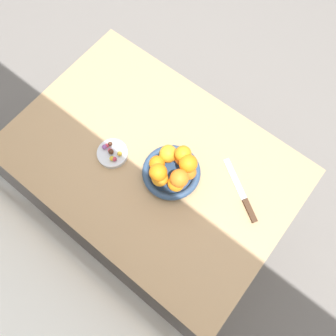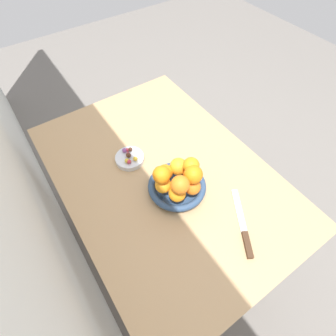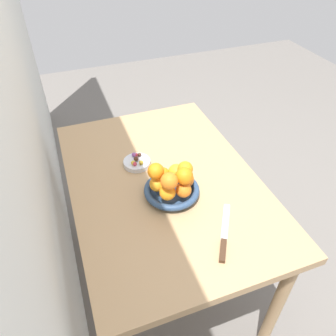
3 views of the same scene
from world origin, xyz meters
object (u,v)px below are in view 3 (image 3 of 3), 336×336
Objects in this scene: orange_3 at (184,190)px; orange_8 at (156,171)px; orange_0 at (163,175)px; candy_ball_5 at (141,163)px; orange_5 at (176,172)px; candy_ball_2 at (136,155)px; candy_dish at (137,163)px; orange_6 at (184,176)px; candy_ball_6 at (134,155)px; candy_ball_7 at (135,164)px; knife at (224,236)px; dining_table at (164,194)px; candy_ball_1 at (136,159)px; candy_ball_4 at (139,155)px; orange_2 at (168,192)px; candy_ball_0 at (133,163)px; candy_ball_3 at (136,158)px; orange_7 at (169,181)px; orange_9 at (185,169)px; fruit_bowl at (172,191)px; orange_1 at (157,184)px; orange_4 at (186,179)px.

orange_8 reaches higher than orange_3.
candy_ball_5 is (0.15, 0.05, -0.04)m from orange_0.
candy_ball_2 is at bearing 25.81° from orange_5.
orange_6 is (-0.28, -0.11, 0.12)m from candy_dish.
orange_3 is at bearing -128.72° from orange_8.
orange_6 is (0.01, -0.00, 0.06)m from orange_3.
orange_3 is at bearing -161.62° from candy_ball_6.
candy_ball_7 reaches higher than knife.
orange_3 is (-0.15, -0.03, 0.16)m from dining_table.
candy_ball_5 is (-0.03, -0.01, -0.00)m from candy_ball_1.
orange_6 is 0.33m from candy_ball_4.
orange_6 reaches higher than orange_2.
candy_ball_1 is 0.03m from candy_ball_4.
orange_3 is 3.13× the size of candy_ball_0.
candy_ball_3 is at bearing 4.65° from orange_8.
candy_ball_5 is 0.07m from candy_ball_6.
candy_ball_3 is (0.03, -0.02, -0.00)m from candy_ball_0.
candy_ball_2 is at bearing 17.88° from orange_6.
dining_table is at bearing -11.50° from orange_7.
orange_6 is 0.04m from orange_9.
fruit_bowl is 12.37× the size of candy_ball_3.
orange_6 is at bearing -123.48° from orange_1.
candy_dish is 0.04m from candy_ball_4.
orange_3 is 2.86× the size of candy_ball_1.
candy_ball_3 is 0.99× the size of candy_ball_7.
candy_ball_4 is at bearing -47.88° from candy_ball_3.
dining_table is at bearing -138.16° from candy_ball_0.
orange_7 reaches higher than candy_ball_5.
orange_7 is 0.28m from candy_ball_5.
orange_7 is 3.63× the size of candy_ball_3.
orange_1 is at bearing -168.92° from candy_ball_7.
fruit_bowl is 0.28m from knife.
orange_7 reaches higher than candy_ball_7.
candy_dish reaches higher than dining_table.
candy_ball_1 is 0.09× the size of knife.
candy_ball_1 reaches higher than candy_ball_4.
orange_5 reaches higher than candy_ball_7.
candy_ball_3 is 1.02× the size of candy_ball_4.
candy_dish is 0.02m from candy_ball_3.
orange_5 reaches higher than dining_table.
orange_0 is (-0.18, -0.06, 0.06)m from candy_dish.
knife is at bearing -160.46° from candy_ball_3.
candy_ball_6 is at bearing 26.89° from orange_4.
candy_ball_7 is (0.00, 0.03, -0.00)m from candy_ball_5.
candy_ball_0 is (-0.02, 0.02, 0.02)m from candy_dish.
orange_9 is at bearing -151.82° from candy_ball_5.
orange_9 is 0.28m from knife.
candy_ball_6 is at bearing 18.38° from orange_3.
knife is at bearing -161.11° from candy_ball_6.
knife is (-0.48, -0.17, -0.01)m from candy_dish.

